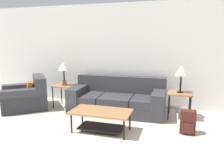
# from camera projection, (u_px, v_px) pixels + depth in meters

# --- Properties ---
(wall_back) EXTENTS (8.99, 0.06, 2.60)m
(wall_back) POSITION_uv_depth(u_px,v_px,m) (133.00, 56.00, 5.54)
(wall_back) COLOR white
(wall_back) RESTS_ON ground_plane
(couch) EXTENTS (2.23, 1.01, 0.82)m
(couch) POSITION_uv_depth(u_px,v_px,m) (118.00, 100.00, 5.21)
(couch) COLOR #38383D
(couch) RESTS_ON ground_plane
(armchair) EXTENTS (1.41, 1.40, 0.80)m
(armchair) POSITION_uv_depth(u_px,v_px,m) (26.00, 97.00, 5.49)
(armchair) COLOR #38383D
(armchair) RESTS_ON ground_plane
(coffee_table) EXTENTS (1.11, 0.59, 0.40)m
(coffee_table) POSITION_uv_depth(u_px,v_px,m) (101.00, 116.00, 4.06)
(coffee_table) COLOR #A87042
(coffee_table) RESTS_ON ground_plane
(side_table_left) EXTENTS (0.52, 0.51, 0.57)m
(side_table_left) POSITION_uv_depth(u_px,v_px,m) (65.00, 87.00, 5.56)
(side_table_left) COLOR #A87042
(side_table_left) RESTS_ON ground_plane
(side_table_right) EXTENTS (0.52, 0.51, 0.57)m
(side_table_right) POSITION_uv_depth(u_px,v_px,m) (180.00, 95.00, 4.76)
(side_table_right) COLOR #A87042
(side_table_right) RESTS_ON ground_plane
(table_lamp_left) EXTENTS (0.28, 0.28, 0.60)m
(table_lamp_left) POSITION_uv_depth(u_px,v_px,m) (64.00, 67.00, 5.46)
(table_lamp_left) COLOR black
(table_lamp_left) RESTS_ON side_table_left
(table_lamp_right) EXTENTS (0.28, 0.28, 0.60)m
(table_lamp_right) POSITION_uv_depth(u_px,v_px,m) (181.00, 71.00, 4.65)
(table_lamp_right) COLOR black
(table_lamp_right) RESTS_ON side_table_right
(backpack) EXTENTS (0.27, 0.24, 0.44)m
(backpack) POSITION_uv_depth(u_px,v_px,m) (188.00, 122.00, 3.98)
(backpack) COLOR #4C1E19
(backpack) RESTS_ON ground_plane
(picture_frame) EXTENTS (0.10, 0.04, 0.13)m
(picture_frame) POSITION_uv_depth(u_px,v_px,m) (65.00, 83.00, 5.45)
(picture_frame) COLOR #4C3828
(picture_frame) RESTS_ON side_table_left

